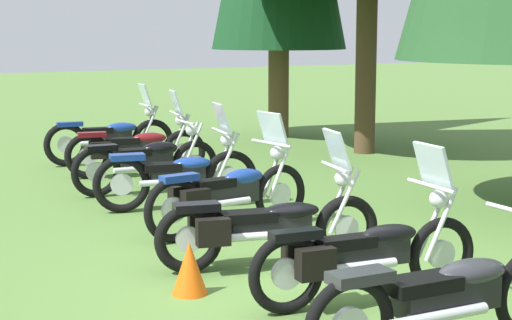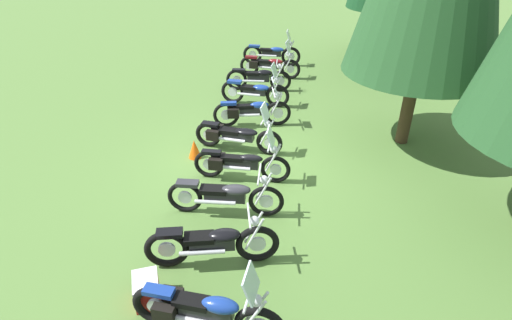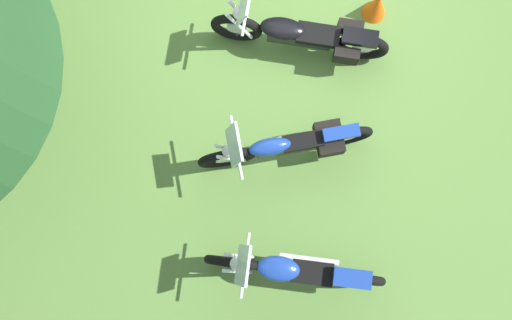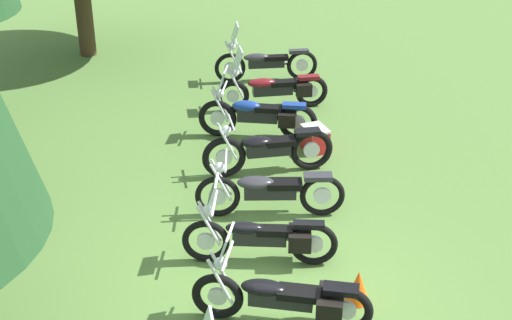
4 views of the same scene
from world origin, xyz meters
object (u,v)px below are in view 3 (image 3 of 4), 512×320
(motorcycle_5, at_px, (302,35))
(traffic_cone, at_px, (377,5))
(motorcycle_4, at_px, (288,146))
(motorcycle_3, at_px, (293,270))

(motorcycle_5, distance_m, traffic_cone, 1.12)
(traffic_cone, bearing_deg, motorcycle_4, 143.24)
(motorcycle_4, distance_m, traffic_cone, 2.27)
(traffic_cone, bearing_deg, motorcycle_5, 110.89)
(motorcycle_3, height_order, motorcycle_4, motorcycle_3)
(motorcycle_3, distance_m, motorcycle_5, 2.94)
(motorcycle_3, xyz_separation_m, motorcycle_5, (2.91, -0.40, -0.03))
(motorcycle_5, bearing_deg, motorcycle_4, 91.05)
(motorcycle_3, xyz_separation_m, traffic_cone, (3.31, -1.43, -0.23))
(motorcycle_3, xyz_separation_m, motorcycle_4, (1.50, -0.08, 0.00))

